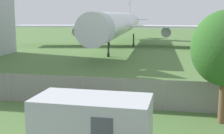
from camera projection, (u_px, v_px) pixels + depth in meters
perimeter_fence at (83, 91)px, 19.40m from camera, size 56.07×0.07×1.86m
airplane at (120, 24)px, 53.76m from camera, size 38.58×46.61×11.44m
portable_cabin at (93, 125)px, 12.79m from camera, size 4.74×2.50×2.36m
picnic_bench_near_cabin at (73, 109)px, 17.19m from camera, size 1.73×1.49×0.76m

